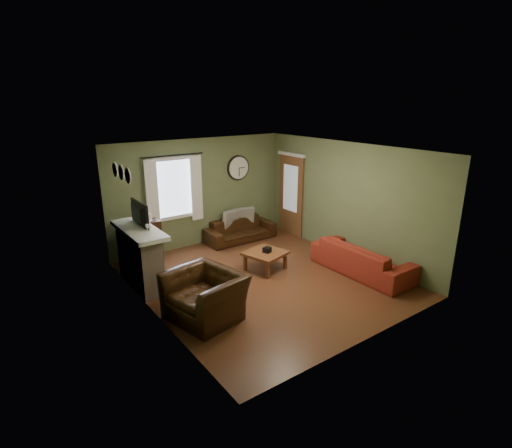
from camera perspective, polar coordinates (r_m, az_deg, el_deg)
floor at (r=8.15m, az=1.08°, el=-7.87°), size 4.60×5.20×0.00m
ceiling at (r=7.41m, az=1.20°, el=10.57°), size 4.60×5.20×0.00m
wall_left at (r=6.63m, az=-15.01°, el=-2.48°), size 0.00×5.20×2.60m
wall_right at (r=9.20m, az=12.71°, el=3.30°), size 0.00×5.20×2.60m
wall_back at (r=9.82m, az=-8.02°, el=4.47°), size 4.60×0.00×2.60m
wall_front at (r=5.93m, az=16.41°, el=-5.05°), size 4.60×0.00×2.60m
fireplace at (r=7.98m, az=-16.25°, el=-4.90°), size 0.40×1.40×1.10m
firebox at (r=8.13m, az=-14.84°, el=-6.26°), size 0.04×0.60×0.55m
mantel at (r=7.79m, az=-16.42°, el=-0.84°), size 0.58×1.60×0.08m
tv at (r=7.87m, az=-16.79°, el=0.95°), size 0.08×0.60×0.35m
tv_screen at (r=7.87m, az=-16.28°, el=1.44°), size 0.02×0.62×0.36m
medallion_left at (r=7.13m, az=-17.82°, el=6.60°), size 0.28×0.28×0.03m
medallion_mid at (r=7.46m, az=-18.68°, el=6.97°), size 0.28×0.28×0.03m
medallion_right at (r=7.79m, az=-19.47°, el=7.32°), size 0.28×0.28×0.03m
window_pane at (r=9.46m, az=-11.77°, el=5.01°), size 1.00×0.02×1.30m
curtain_rod at (r=9.23m, az=-11.81°, el=9.57°), size 0.03×0.03×1.50m
curtain_left at (r=9.18m, az=-14.62°, el=4.10°), size 0.28×0.04×1.55m
curtain_right at (r=9.61m, az=-8.51°, el=5.08°), size 0.28×0.04×1.55m
wall_clock at (r=10.22m, az=-2.50°, el=8.01°), size 0.64×0.06×0.64m
door at (r=10.51m, az=5.02°, el=4.06°), size 0.05×0.90×2.10m
bookshelf at (r=9.01m, az=-15.98°, el=-2.70°), size 0.81×0.35×0.97m
book at (r=8.82m, az=-15.55°, el=0.17°), size 0.25×0.26×0.02m
sofa_brown at (r=10.23m, az=-2.25°, el=-0.83°), size 1.84×0.72×0.54m
pillow_left at (r=10.18m, az=-3.63°, el=0.71°), size 0.46×0.20×0.44m
pillow_right at (r=10.44m, az=-1.50°, el=1.19°), size 0.46×0.24×0.44m
sofa_red at (r=8.60m, az=14.89°, el=-4.77°), size 0.85×2.19×0.64m
armchair at (r=6.75m, az=-7.28°, el=-10.11°), size 1.27×1.39×0.78m
coffee_table at (r=8.50m, az=1.34°, el=-5.27°), size 0.92×0.92×0.40m
tissue_box at (r=8.41m, az=1.59°, el=-4.08°), size 0.18×0.18×0.11m
wine_glass_a at (r=7.28m, az=-14.95°, el=-0.86°), size 0.07×0.07×0.20m
wine_glass_b at (r=7.39m, az=-15.28°, el=-0.68°), size 0.06×0.06×0.18m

